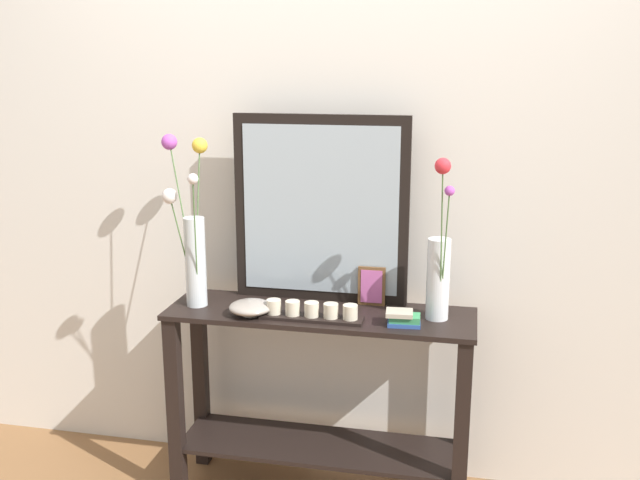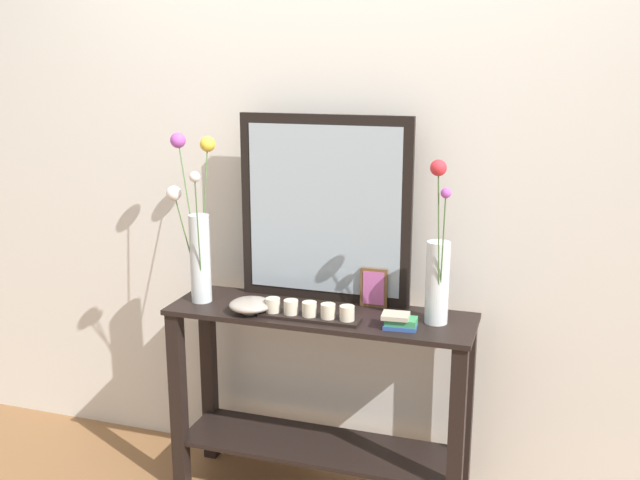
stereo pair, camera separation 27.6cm
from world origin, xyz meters
name	(u,v)px [view 1 (the left image)]	position (x,y,z in m)	size (l,w,h in m)	color
wall_back	(335,162)	(0.00, 0.30, 1.35)	(6.40, 0.08, 2.70)	silver
console_table	(320,387)	(0.00, 0.00, 0.49)	(1.20, 0.36, 0.80)	black
mirror_leaning	(321,210)	(-0.03, 0.15, 1.18)	(0.70, 0.03, 0.75)	black
tall_vase_left	(192,238)	(-0.51, -0.02, 1.08)	(0.22, 0.29, 0.67)	silver
vase_right	(439,270)	(0.45, 0.01, 1.00)	(0.09, 0.19, 0.63)	silver
candle_tray	(312,312)	(-0.01, -0.09, 0.83)	(0.39, 0.09, 0.07)	black
picture_frame_small	(372,286)	(0.18, 0.12, 0.88)	(0.11, 0.01, 0.16)	brown
decorative_bowl	(251,307)	(-0.25, -0.09, 0.83)	(0.17, 0.17, 0.06)	#9E9389
book_stack	(403,318)	(0.33, -0.08, 0.83)	(0.13, 0.10, 0.06)	#2D519E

